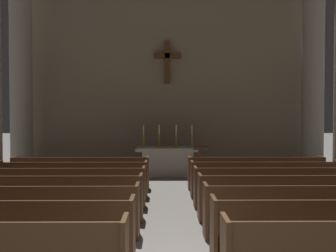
{
  "coord_description": "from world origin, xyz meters",
  "views": [
    {
      "loc": [
        -0.13,
        -4.64,
        2.17
      ],
      "look_at": [
        0.0,
        7.99,
        1.79
      ],
      "focal_mm": 41.99,
      "sensor_mm": 36.0,
      "label": 1
    }
  ],
  "objects_px": {
    "pew_right_row_6": "(265,179)",
    "candlestick_inner_left": "(159,140)",
    "altar": "(168,161)",
    "pew_left_row_5": "(61,187)",
    "pew_left_row_4": "(47,198)",
    "pew_left_row_7": "(81,173)",
    "lectern": "(200,165)",
    "pew_right_row_7": "(256,173)",
    "candlestick_outer_left": "(143,140)",
    "pew_left_row_6": "(72,179)",
    "pew_left_row_3": "(28,211)",
    "column_right_fourth": "(313,84)",
    "pew_left_row_2": "(1,230)",
    "candlestick_outer_right": "(192,140)",
    "candlestick_inner_right": "(176,140)",
    "pew_right_row_5": "(278,187)",
    "pew_right_row_3": "(314,210)",
    "pew_right_row_4": "(294,197)",
    "column_left_fourth": "(21,84)"
  },
  "relations": [
    {
      "from": "pew_left_row_4",
      "to": "column_right_fourth",
      "type": "relative_size",
      "value": 0.58
    },
    {
      "from": "pew_right_row_7",
      "to": "candlestick_inner_left",
      "type": "bearing_deg",
      "value": 138.5
    },
    {
      "from": "pew_right_row_6",
      "to": "lectern",
      "type": "height_order",
      "value": "lectern"
    },
    {
      "from": "pew_right_row_3",
      "to": "pew_right_row_4",
      "type": "xyz_separation_m",
      "value": [
        0.0,
        1.11,
        0.0
      ]
    },
    {
      "from": "pew_left_row_3",
      "to": "candlestick_inner_left",
      "type": "distance_m",
      "value": 7.31
    },
    {
      "from": "candlestick_inner_left",
      "to": "pew_right_row_6",
      "type": "bearing_deg",
      "value": -51.96
    },
    {
      "from": "pew_left_row_3",
      "to": "pew_right_row_7",
      "type": "bearing_deg",
      "value": 41.39
    },
    {
      "from": "candlestick_inner_right",
      "to": "pew_left_row_7",
      "type": "bearing_deg",
      "value": -138.5
    },
    {
      "from": "pew_right_row_3",
      "to": "column_left_fourth",
      "type": "distance_m",
      "value": 11.05
    },
    {
      "from": "pew_left_row_6",
      "to": "pew_left_row_7",
      "type": "xyz_separation_m",
      "value": [
        0.0,
        1.11,
        0.0
      ]
    },
    {
      "from": "pew_left_row_3",
      "to": "candlestick_outer_right",
      "type": "relative_size",
      "value": 4.96
    },
    {
      "from": "pew_left_row_6",
      "to": "pew_left_row_3",
      "type": "bearing_deg",
      "value": -90.0
    },
    {
      "from": "pew_left_row_3",
      "to": "lectern",
      "type": "bearing_deg",
      "value": 58.22
    },
    {
      "from": "pew_left_row_4",
      "to": "pew_left_row_7",
      "type": "xyz_separation_m",
      "value": [
        0.0,
        3.32,
        0.0
      ]
    },
    {
      "from": "pew_right_row_6",
      "to": "lectern",
      "type": "bearing_deg",
      "value": 121.77
    },
    {
      "from": "pew_right_row_4",
      "to": "column_right_fourth",
      "type": "xyz_separation_m",
      "value": [
        2.74,
        6.24,
        2.77
      ]
    },
    {
      "from": "candlestick_outer_right",
      "to": "altar",
      "type": "bearing_deg",
      "value": -180.0
    },
    {
      "from": "pew_right_row_4",
      "to": "pew_right_row_6",
      "type": "distance_m",
      "value": 2.21
    },
    {
      "from": "pew_left_row_5",
      "to": "column_right_fourth",
      "type": "height_order",
      "value": "column_right_fourth"
    },
    {
      "from": "candlestick_outer_left",
      "to": "pew_right_row_4",
      "type": "bearing_deg",
      "value": -59.94
    },
    {
      "from": "pew_left_row_5",
      "to": "pew_right_row_4",
      "type": "relative_size",
      "value": 1.0
    },
    {
      "from": "pew_right_row_6",
      "to": "lectern",
      "type": "xyz_separation_m",
      "value": [
        -1.48,
        2.4,
        0.07
      ]
    },
    {
      "from": "pew_left_row_5",
      "to": "column_right_fourth",
      "type": "relative_size",
      "value": 0.58
    },
    {
      "from": "pew_left_row_3",
      "to": "pew_right_row_3",
      "type": "distance_m",
      "value": 5.03
    },
    {
      "from": "pew_left_row_6",
      "to": "lectern",
      "type": "relative_size",
      "value": 3.37
    },
    {
      "from": "pew_right_row_6",
      "to": "pew_left_row_5",
      "type": "bearing_deg",
      "value": -167.58
    },
    {
      "from": "pew_left_row_7",
      "to": "pew_right_row_3",
      "type": "relative_size",
      "value": 1.0
    },
    {
      "from": "pew_right_row_7",
      "to": "candlestick_inner_right",
      "type": "height_order",
      "value": "candlestick_inner_right"
    },
    {
      "from": "pew_left_row_5",
      "to": "candlestick_inner_left",
      "type": "height_order",
      "value": "candlestick_inner_left"
    },
    {
      "from": "column_right_fourth",
      "to": "lectern",
      "type": "relative_size",
      "value": 5.78
    },
    {
      "from": "pew_right_row_4",
      "to": "altar",
      "type": "height_order",
      "value": "altar"
    },
    {
      "from": "pew_right_row_7",
      "to": "lectern",
      "type": "xyz_separation_m",
      "value": [
        -1.48,
        1.29,
        0.07
      ]
    },
    {
      "from": "pew_right_row_3",
      "to": "pew_right_row_6",
      "type": "height_order",
      "value": "same"
    },
    {
      "from": "pew_right_row_6",
      "to": "candlestick_inner_left",
      "type": "relative_size",
      "value": 4.96
    },
    {
      "from": "candlestick_outer_right",
      "to": "candlestick_inner_left",
      "type": "bearing_deg",
      "value": 180.0
    },
    {
      "from": "pew_right_row_7",
      "to": "candlestick_outer_left",
      "type": "relative_size",
      "value": 4.96
    },
    {
      "from": "column_left_fourth",
      "to": "candlestick_outer_right",
      "type": "bearing_deg",
      "value": -4.05
    },
    {
      "from": "pew_left_row_2",
      "to": "pew_left_row_7",
      "type": "height_order",
      "value": "same"
    },
    {
      "from": "pew_right_row_5",
      "to": "altar",
      "type": "distance_m",
      "value": 5.33
    },
    {
      "from": "pew_right_row_5",
      "to": "pew_right_row_3",
      "type": "bearing_deg",
      "value": -90.0
    },
    {
      "from": "pew_left_row_2",
      "to": "candlestick_outer_right",
      "type": "xyz_separation_m",
      "value": [
        3.36,
        8.03,
        0.79
      ]
    },
    {
      "from": "candlestick_inner_left",
      "to": "candlestick_outer_right",
      "type": "height_order",
      "value": "same"
    },
    {
      "from": "pew_left_row_6",
      "to": "candlestick_inner_left",
      "type": "distance_m",
      "value": 4.3
    },
    {
      "from": "candlestick_outer_right",
      "to": "pew_left_row_5",
      "type": "bearing_deg",
      "value": -125.57
    },
    {
      "from": "pew_left_row_6",
      "to": "altar",
      "type": "relative_size",
      "value": 1.77
    },
    {
      "from": "pew_left_row_2",
      "to": "column_right_fourth",
      "type": "distance_m",
      "value": 11.81
    },
    {
      "from": "altar",
      "to": "pew_left_row_5",
      "type": "bearing_deg",
      "value": -118.12
    },
    {
      "from": "column_right_fourth",
      "to": "column_left_fourth",
      "type": "bearing_deg",
      "value": 180.0
    },
    {
      "from": "pew_left_row_7",
      "to": "pew_right_row_3",
      "type": "height_order",
      "value": "same"
    },
    {
      "from": "pew_right_row_4",
      "to": "pew_right_row_5",
      "type": "xyz_separation_m",
      "value": [
        0.0,
        1.11,
        0.0
      ]
    }
  ]
}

